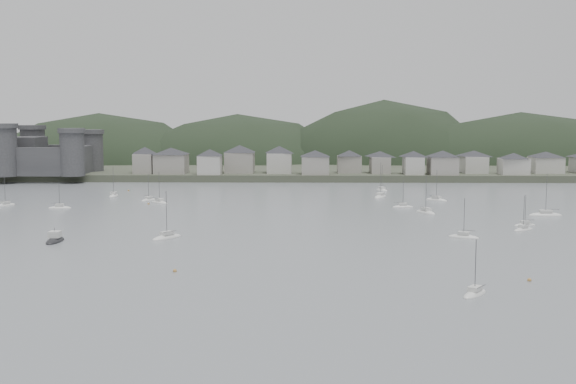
{
  "coord_description": "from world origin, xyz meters",
  "views": [
    {
      "loc": [
        3.6,
        -125.52,
        27.12
      ],
      "look_at": [
        0.0,
        75.0,
        6.0
      ],
      "focal_mm": 43.76,
      "sensor_mm": 36.0,
      "label": 1
    }
  ],
  "objects": [
    {
      "name": "motor_launch_far",
      "position": [
        -50.63,
        26.29,
        0.29
      ],
      "size": [
        3.2,
        8.56,
        4.02
      ],
      "rotation": [
        0.0,
        0.0,
        3.16
      ],
      "color": "black",
      "rests_on": "ground"
    },
    {
      "name": "moored_fleet",
      "position": [
        -10.74,
        63.05,
        0.18
      ],
      "size": [
        226.16,
        164.17,
        13.07
      ],
      "color": "silver",
      "rests_on": "ground"
    },
    {
      "name": "forested_ridge",
      "position": [
        4.83,
        269.4,
        -11.28
      ],
      "size": [
        851.55,
        103.94,
        102.57
      ],
      "color": "black",
      "rests_on": "ground"
    },
    {
      "name": "ground",
      "position": [
        0.0,
        0.0,
        0.0
      ],
      "size": [
        900.0,
        900.0,
        0.0
      ],
      "primitive_type": "plane",
      "color": "slate",
      "rests_on": "ground"
    },
    {
      "name": "far_shore_land",
      "position": [
        0.0,
        295.0,
        1.5
      ],
      "size": [
        900.0,
        250.0,
        3.0
      ],
      "primitive_type": "cube",
      "color": "#383D2D",
      "rests_on": "ground"
    },
    {
      "name": "waterfront_town",
      "position": [
        50.59,
        183.34,
        8.66
      ],
      "size": [
        451.48,
        28.46,
        12.92
      ],
      "color": "gray",
      "rests_on": "far_shore_land"
    },
    {
      "name": "mooring_buoys",
      "position": [
        -11.79,
        49.78,
        0.15
      ],
      "size": [
        162.05,
        144.88,
        0.7
      ],
      "color": "#B07E3A",
      "rests_on": "ground"
    },
    {
      "name": "castle",
      "position": [
        -120.0,
        179.8,
        10.96
      ],
      "size": [
        66.0,
        43.0,
        20.0
      ],
      "color": "#38383A",
      "rests_on": "far_shore_land"
    },
    {
      "name": "sailboat_lead",
      "position": [
        40.85,
        33.01,
        0.18
      ],
      "size": [
        7.37,
        5.1,
        9.71
      ],
      "rotation": [
        0.0,
        0.0,
        4.27
      ],
      "color": "silver",
      "rests_on": "ground"
    }
  ]
}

